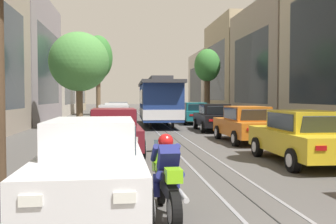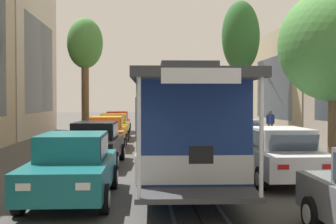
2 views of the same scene
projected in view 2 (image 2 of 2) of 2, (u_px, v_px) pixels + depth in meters
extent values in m
plane|color=#4C4947|center=(187.00, 193.00, 11.31)|extent=(160.00, 160.00, 0.00)
cube|color=tan|center=(307.00, 83.00, 31.46)|extent=(5.06, 11.47, 7.33)
cube|color=#2D3842|center=(273.00, 88.00, 31.32)|extent=(0.04, 8.24, 4.40)
cube|color=beige|center=(8.00, 59.00, 30.17)|extent=(4.37, 11.47, 10.52)
cube|color=#2D3842|center=(40.00, 66.00, 30.31)|extent=(0.04, 8.24, 6.31)
cube|color=silver|center=(200.00, 125.00, 31.22)|extent=(1.84, 4.32, 0.66)
cube|color=silver|center=(201.00, 116.00, 31.05)|extent=(1.50, 2.08, 0.60)
cube|color=#2D3842|center=(199.00, 116.00, 31.89)|extent=(1.33, 0.23, 0.47)
cube|color=#2D3842|center=(203.00, 117.00, 29.87)|extent=(1.30, 0.21, 0.45)
cube|color=#2D3842|center=(190.00, 116.00, 31.00)|extent=(0.05, 1.81, 0.47)
cube|color=#2D3842|center=(211.00, 116.00, 31.11)|extent=(0.05, 1.81, 0.47)
cube|color=white|center=(189.00, 122.00, 33.33)|extent=(0.28, 0.04, 0.14)
cube|color=#B21414|center=(197.00, 125.00, 29.02)|extent=(0.28, 0.04, 0.12)
cube|color=white|center=(204.00, 122.00, 33.41)|extent=(0.28, 0.04, 0.14)
cube|color=#B21414|center=(213.00, 125.00, 29.10)|extent=(0.28, 0.04, 0.12)
cylinder|color=black|center=(186.00, 128.00, 32.50)|extent=(0.21, 0.64, 0.64)
cylinder|color=silver|center=(185.00, 128.00, 32.49)|extent=(0.02, 0.35, 0.35)
cylinder|color=black|center=(210.00, 128.00, 32.62)|extent=(0.21, 0.64, 0.64)
cylinder|color=silver|center=(211.00, 128.00, 32.63)|extent=(0.02, 0.35, 0.35)
cylinder|color=black|center=(190.00, 131.00, 29.84)|extent=(0.21, 0.64, 0.64)
cylinder|color=silver|center=(189.00, 131.00, 29.83)|extent=(0.02, 0.35, 0.35)
cylinder|color=black|center=(216.00, 131.00, 29.96)|extent=(0.21, 0.64, 0.64)
cylinder|color=silver|center=(218.00, 131.00, 29.97)|extent=(0.02, 0.35, 0.35)
cube|color=maroon|center=(211.00, 131.00, 24.89)|extent=(1.90, 4.34, 0.66)
cube|color=maroon|center=(211.00, 120.00, 24.72)|extent=(1.53, 2.10, 0.60)
cube|color=#2D3842|center=(209.00, 120.00, 25.56)|extent=(1.34, 0.25, 0.47)
cube|color=#2D3842|center=(215.00, 121.00, 23.55)|extent=(1.30, 0.23, 0.45)
cube|color=#2D3842|center=(198.00, 120.00, 24.66)|extent=(0.07, 1.81, 0.47)
cube|color=#2D3842|center=(224.00, 120.00, 24.79)|extent=(0.07, 1.81, 0.47)
cube|color=white|center=(196.00, 127.00, 26.99)|extent=(0.28, 0.05, 0.14)
cube|color=#B21414|center=(208.00, 132.00, 22.69)|extent=(0.28, 0.05, 0.12)
cube|color=white|center=(214.00, 127.00, 27.09)|extent=(0.28, 0.05, 0.14)
cube|color=#B21414|center=(229.00, 132.00, 22.78)|extent=(0.28, 0.05, 0.12)
cylinder|color=black|center=(192.00, 135.00, 26.15)|extent=(0.22, 0.64, 0.64)
cylinder|color=silver|center=(190.00, 135.00, 26.14)|extent=(0.03, 0.35, 0.35)
cylinder|color=black|center=(221.00, 135.00, 26.30)|extent=(0.22, 0.64, 0.64)
cylinder|color=silver|center=(223.00, 135.00, 26.31)|extent=(0.03, 0.35, 0.35)
cylinder|color=black|center=(199.00, 139.00, 23.50)|extent=(0.22, 0.64, 0.64)
cylinder|color=silver|center=(197.00, 139.00, 23.49)|extent=(0.03, 0.35, 0.35)
cylinder|color=black|center=(232.00, 139.00, 23.64)|extent=(0.22, 0.64, 0.64)
cylinder|color=silver|center=(234.00, 139.00, 23.65)|extent=(0.03, 0.35, 0.35)
cube|color=#B7B7BC|center=(236.00, 141.00, 18.88)|extent=(1.81, 4.30, 0.66)
cube|color=#B7B7BC|center=(237.00, 126.00, 18.71)|extent=(1.48, 2.07, 0.60)
cube|color=#2D3842|center=(233.00, 126.00, 19.55)|extent=(1.33, 0.22, 0.47)
cube|color=#2D3842|center=(243.00, 129.00, 17.53)|extent=(1.30, 0.20, 0.45)
cube|color=#2D3842|center=(219.00, 126.00, 18.67)|extent=(0.03, 1.81, 0.47)
cube|color=#2D3842|center=(254.00, 126.00, 18.76)|extent=(0.03, 1.81, 0.47)
cube|color=white|center=(215.00, 135.00, 21.00)|extent=(0.28, 0.04, 0.14)
cube|color=#B21414|center=(234.00, 143.00, 16.68)|extent=(0.28, 0.04, 0.12)
cube|color=white|center=(238.00, 135.00, 21.06)|extent=(0.28, 0.04, 0.14)
cube|color=#B21414|center=(262.00, 143.00, 16.75)|extent=(0.28, 0.04, 0.12)
cylinder|color=black|center=(211.00, 145.00, 20.16)|extent=(0.20, 0.64, 0.64)
cylinder|color=silver|center=(208.00, 145.00, 20.15)|extent=(0.02, 0.35, 0.35)
cylinder|color=black|center=(248.00, 145.00, 20.27)|extent=(0.20, 0.64, 0.64)
cylinder|color=silver|center=(251.00, 145.00, 20.28)|extent=(0.02, 0.35, 0.35)
cylinder|color=black|center=(221.00, 152.00, 17.50)|extent=(0.20, 0.64, 0.64)
cylinder|color=silver|center=(218.00, 152.00, 17.49)|extent=(0.02, 0.35, 0.35)
cylinder|color=black|center=(265.00, 152.00, 17.61)|extent=(0.20, 0.64, 0.64)
cylinder|color=silver|center=(267.00, 152.00, 17.62)|extent=(0.02, 0.35, 0.35)
cube|color=silver|center=(278.00, 159.00, 12.92)|extent=(1.80, 4.30, 0.66)
cube|color=silver|center=(280.00, 138.00, 12.75)|extent=(1.48, 2.06, 0.60)
cube|color=#2D3842|center=(272.00, 137.00, 13.59)|extent=(1.33, 0.22, 0.47)
cube|color=#2D3842|center=(294.00, 143.00, 11.57)|extent=(1.30, 0.20, 0.45)
cube|color=#2D3842|center=(255.00, 138.00, 12.71)|extent=(0.03, 1.81, 0.47)
cube|color=#2D3842|center=(305.00, 138.00, 12.80)|extent=(0.03, 1.81, 0.47)
cube|color=white|center=(243.00, 148.00, 15.04)|extent=(0.28, 0.04, 0.14)
cube|color=#B21414|center=(283.00, 167.00, 10.73)|extent=(0.28, 0.04, 0.12)
cube|color=white|center=(275.00, 148.00, 15.11)|extent=(0.28, 0.04, 0.14)
cube|color=#B21414|center=(328.00, 167.00, 10.80)|extent=(0.28, 0.04, 0.12)
cylinder|color=black|center=(239.00, 164.00, 14.21)|extent=(0.20, 0.64, 0.64)
cylinder|color=silver|center=(235.00, 164.00, 14.20)|extent=(0.02, 0.35, 0.35)
cylinder|color=black|center=(292.00, 164.00, 14.31)|extent=(0.20, 0.64, 0.64)
cylinder|color=silver|center=(295.00, 164.00, 14.32)|extent=(0.02, 0.35, 0.35)
cylinder|color=black|center=(261.00, 179.00, 11.55)|extent=(0.20, 0.64, 0.64)
cylinder|color=silver|center=(257.00, 179.00, 11.54)|extent=(0.02, 0.35, 0.35)
cylinder|color=black|center=(327.00, 178.00, 11.65)|extent=(0.20, 0.64, 0.64)
cylinder|color=silver|center=(331.00, 178.00, 11.66)|extent=(0.02, 0.35, 0.35)
cube|color=white|center=(312.00, 182.00, 8.77)|extent=(0.28, 0.04, 0.14)
cylinder|color=black|center=(312.00, 214.00, 7.94)|extent=(0.20, 0.64, 0.64)
cylinder|color=silver|center=(306.00, 214.00, 7.93)|extent=(0.02, 0.35, 0.35)
cube|color=red|center=(117.00, 124.00, 32.89)|extent=(1.85, 4.32, 0.66)
cube|color=red|center=(117.00, 115.00, 33.02)|extent=(1.50, 2.08, 0.60)
cube|color=#2D3842|center=(117.00, 116.00, 32.19)|extent=(1.33, 0.24, 0.47)
cube|color=#2D3842|center=(118.00, 115.00, 34.20)|extent=(1.30, 0.21, 0.45)
cube|color=#2D3842|center=(127.00, 115.00, 33.07)|extent=(0.05, 1.81, 0.47)
cube|color=#2D3842|center=(107.00, 115.00, 32.97)|extent=(0.05, 1.81, 0.47)
cube|color=white|center=(124.00, 124.00, 30.77)|extent=(0.28, 0.04, 0.14)
cube|color=#B21414|center=(126.00, 121.00, 35.08)|extent=(0.28, 0.04, 0.12)
cube|color=white|center=(108.00, 124.00, 30.69)|extent=(0.28, 0.04, 0.14)
cube|color=#B21414|center=(112.00, 121.00, 35.00)|extent=(0.28, 0.04, 0.12)
cylinder|color=black|center=(129.00, 129.00, 31.63)|extent=(0.21, 0.64, 0.64)
cylinder|color=silver|center=(130.00, 129.00, 31.64)|extent=(0.02, 0.35, 0.35)
cylinder|color=black|center=(104.00, 129.00, 31.50)|extent=(0.21, 0.64, 0.64)
cylinder|color=silver|center=(103.00, 129.00, 31.49)|extent=(0.02, 0.35, 0.35)
cylinder|color=black|center=(129.00, 127.00, 34.29)|extent=(0.21, 0.64, 0.64)
cylinder|color=silver|center=(131.00, 127.00, 34.30)|extent=(0.02, 0.35, 0.35)
cylinder|color=black|center=(107.00, 127.00, 34.16)|extent=(0.21, 0.64, 0.64)
cylinder|color=silver|center=(105.00, 127.00, 34.15)|extent=(0.02, 0.35, 0.35)
cube|color=gold|center=(114.00, 129.00, 27.00)|extent=(1.83, 4.31, 0.66)
cube|color=gold|center=(114.00, 118.00, 27.13)|extent=(1.49, 2.07, 0.60)
cube|color=#2D3842|center=(113.00, 119.00, 26.29)|extent=(1.33, 0.23, 0.47)
cube|color=#2D3842|center=(115.00, 118.00, 28.31)|extent=(1.30, 0.21, 0.45)
cube|color=#2D3842|center=(126.00, 118.00, 27.17)|extent=(0.04, 1.81, 0.47)
cube|color=#2D3842|center=(102.00, 118.00, 27.09)|extent=(0.04, 1.81, 0.47)
cube|color=white|center=(121.00, 129.00, 24.87)|extent=(0.28, 0.04, 0.14)
cube|color=#B21414|center=(124.00, 125.00, 29.18)|extent=(0.28, 0.04, 0.12)
cube|color=white|center=(101.00, 129.00, 24.81)|extent=(0.28, 0.04, 0.14)
cube|color=#B21414|center=(108.00, 125.00, 29.12)|extent=(0.28, 0.04, 0.12)
cylinder|color=black|center=(127.00, 136.00, 25.72)|extent=(0.20, 0.64, 0.64)
cylinder|color=silver|center=(129.00, 136.00, 25.73)|extent=(0.02, 0.35, 0.35)
cylinder|color=black|center=(97.00, 136.00, 25.63)|extent=(0.20, 0.64, 0.64)
cylinder|color=silver|center=(95.00, 136.00, 25.62)|extent=(0.02, 0.35, 0.35)
cylinder|color=black|center=(129.00, 132.00, 28.38)|extent=(0.20, 0.64, 0.64)
cylinder|color=silver|center=(131.00, 132.00, 28.39)|extent=(0.02, 0.35, 0.35)
cylinder|color=black|center=(101.00, 133.00, 28.29)|extent=(0.20, 0.64, 0.64)
cylinder|color=silver|center=(100.00, 133.00, 28.28)|extent=(0.02, 0.35, 0.35)
cube|color=orange|center=(106.00, 135.00, 21.81)|extent=(1.84, 4.32, 0.66)
cube|color=orange|center=(107.00, 123.00, 21.95)|extent=(1.50, 2.08, 0.60)
cube|color=#2D3842|center=(105.00, 124.00, 21.11)|extent=(1.33, 0.23, 0.47)
cube|color=#2D3842|center=(108.00, 122.00, 23.13)|extent=(1.30, 0.21, 0.45)
cube|color=#2D3842|center=(122.00, 122.00, 22.00)|extent=(0.05, 1.81, 0.47)
cube|color=#2D3842|center=(92.00, 123.00, 21.90)|extent=(0.05, 1.81, 0.47)
cube|color=white|center=(116.00, 137.00, 19.70)|extent=(0.28, 0.04, 0.14)
cube|color=#B21414|center=(120.00, 130.00, 24.00)|extent=(0.28, 0.04, 0.12)
cube|color=white|center=(90.00, 137.00, 19.62)|extent=(0.28, 0.04, 0.14)
cube|color=#B21414|center=(99.00, 130.00, 23.93)|extent=(0.28, 0.04, 0.12)
cylinder|color=black|center=(123.00, 145.00, 20.55)|extent=(0.21, 0.64, 0.64)
cylinder|color=silver|center=(126.00, 145.00, 20.56)|extent=(0.02, 0.35, 0.35)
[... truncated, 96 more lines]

